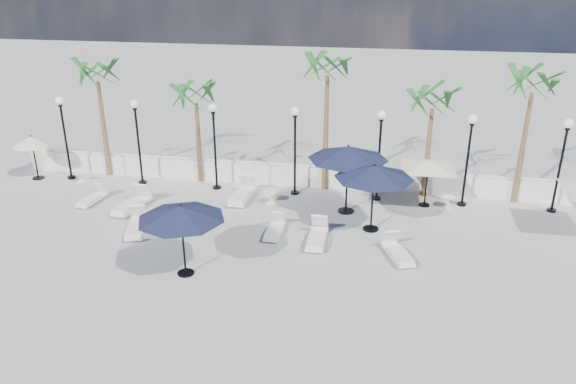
% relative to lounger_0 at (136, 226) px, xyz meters
% --- Properties ---
extents(ground, '(100.00, 100.00, 0.00)m').
position_rel_lounger_0_xyz_m(ground, '(5.21, -1.86, -0.25)').
color(ground, '#989994').
rests_on(ground, ground).
extents(balustrade, '(26.00, 0.30, 1.01)m').
position_rel_lounger_0_xyz_m(balustrade, '(5.21, 5.64, 0.22)').
color(balustrade, silver).
rests_on(balustrade, ground).
extents(lamppost_0, '(0.36, 0.36, 3.84)m').
position_rel_lounger_0_xyz_m(lamppost_0, '(-5.29, 4.64, 2.25)').
color(lamppost_0, black).
rests_on(lamppost_0, ground).
extents(lamppost_1, '(0.36, 0.36, 3.84)m').
position_rel_lounger_0_xyz_m(lamppost_1, '(-1.79, 4.64, 2.25)').
color(lamppost_1, black).
rests_on(lamppost_1, ground).
extents(lamppost_2, '(0.36, 0.36, 3.84)m').
position_rel_lounger_0_xyz_m(lamppost_2, '(1.71, 4.64, 2.25)').
color(lamppost_2, black).
rests_on(lamppost_2, ground).
extents(lamppost_3, '(0.36, 0.36, 3.84)m').
position_rel_lounger_0_xyz_m(lamppost_3, '(5.21, 4.64, 2.25)').
color(lamppost_3, black).
rests_on(lamppost_3, ground).
extents(lamppost_4, '(0.36, 0.36, 3.84)m').
position_rel_lounger_0_xyz_m(lamppost_4, '(8.71, 4.64, 2.25)').
color(lamppost_4, black).
rests_on(lamppost_4, ground).
extents(lamppost_5, '(0.36, 0.36, 3.84)m').
position_rel_lounger_0_xyz_m(lamppost_5, '(12.21, 4.64, 2.25)').
color(lamppost_5, black).
rests_on(lamppost_5, ground).
extents(lamppost_6, '(0.36, 0.36, 3.84)m').
position_rel_lounger_0_xyz_m(lamppost_6, '(15.71, 4.64, 2.25)').
color(lamppost_6, black).
rests_on(lamppost_6, ground).
extents(palm_0, '(2.60, 2.60, 5.50)m').
position_rel_lounger_0_xyz_m(palm_0, '(-3.79, 5.44, 4.29)').
color(palm_0, brown).
rests_on(palm_0, ground).
extents(palm_1, '(2.60, 2.60, 4.70)m').
position_rel_lounger_0_xyz_m(palm_1, '(0.71, 5.44, 3.51)').
color(palm_1, brown).
rests_on(palm_1, ground).
extents(palm_2, '(2.60, 2.60, 6.10)m').
position_rel_lounger_0_xyz_m(palm_2, '(6.41, 5.44, 4.87)').
color(palm_2, brown).
rests_on(palm_2, ground).
extents(palm_3, '(2.60, 2.60, 4.90)m').
position_rel_lounger_0_xyz_m(palm_3, '(10.71, 5.44, 3.70)').
color(palm_3, brown).
rests_on(palm_3, ground).
extents(palm_4, '(2.60, 2.60, 5.70)m').
position_rel_lounger_0_xyz_m(palm_4, '(14.41, 5.44, 4.48)').
color(palm_4, brown).
rests_on(palm_4, ground).
extents(lounger_0, '(1.17, 2.05, 0.73)m').
position_rel_lounger_0_xyz_m(lounger_0, '(0.00, 0.00, 0.00)').
color(lounger_0, beige).
rests_on(lounger_0, ground).
extents(lounger_1, '(0.71, 1.67, 0.61)m').
position_rel_lounger_0_xyz_m(lounger_1, '(-2.95, 2.21, -0.04)').
color(lounger_1, beige).
rests_on(lounger_1, ground).
extents(lounger_2, '(0.78, 2.14, 0.79)m').
position_rel_lounger_0_xyz_m(lounger_2, '(3.15, 3.60, 0.02)').
color(lounger_2, beige).
rests_on(lounger_2, ground).
extents(lounger_3, '(0.98, 2.16, 0.78)m').
position_rel_lounger_0_xyz_m(lounger_3, '(-1.00, 1.84, 0.02)').
color(lounger_3, beige).
rests_on(lounger_3, ground).
extents(lounger_4, '(0.65, 1.93, 0.72)m').
position_rel_lounger_0_xyz_m(lounger_4, '(6.74, 0.32, -0.00)').
color(lounger_4, beige).
rests_on(lounger_4, ground).
extents(lounger_5, '(0.55, 1.65, 0.61)m').
position_rel_lounger_0_xyz_m(lounger_5, '(5.12, 0.69, -0.04)').
color(lounger_5, beige).
rests_on(lounger_5, ground).
extents(lounger_6, '(1.19, 1.88, 0.67)m').
position_rel_lounger_0_xyz_m(lounger_6, '(9.58, -0.30, -0.02)').
color(lounger_6, beige).
rests_on(lounger_6, ground).
extents(side_table_0, '(0.47, 0.47, 0.46)m').
position_rel_lounger_0_xyz_m(side_table_0, '(-4.67, 4.34, 0.03)').
color(side_table_0, beige).
rests_on(side_table_0, ground).
extents(side_table_1, '(0.53, 0.53, 0.52)m').
position_rel_lounger_0_xyz_m(side_table_1, '(4.40, 3.42, 0.07)').
color(side_table_1, beige).
rests_on(side_table_1, ground).
extents(side_table_2, '(0.48, 0.48, 0.47)m').
position_rel_lounger_0_xyz_m(side_table_2, '(11.64, 4.34, 0.04)').
color(side_table_2, beige).
rests_on(side_table_2, ground).
extents(parasol_navy_left, '(2.79, 2.79, 2.46)m').
position_rel_lounger_0_xyz_m(parasol_navy_left, '(2.84, -2.58, 1.92)').
color(parasol_navy_left, black).
rests_on(parasol_navy_left, ground).
extents(parasol_navy_mid, '(3.15, 3.15, 2.83)m').
position_rel_lounger_0_xyz_m(parasol_navy_mid, '(7.54, 3.15, 2.24)').
color(parasol_navy_mid, black).
rests_on(parasol_navy_mid, ground).
extents(parasol_navy_right, '(2.93, 2.93, 2.62)m').
position_rel_lounger_0_xyz_m(parasol_navy_right, '(8.60, 1.70, 2.06)').
color(parasol_navy_right, black).
rests_on(parasol_navy_right, ground).
extents(parasol_cream_sq_b, '(4.22, 4.22, 2.12)m').
position_rel_lounger_0_xyz_m(parasol_cream_sq_b, '(10.69, 4.34, 1.71)').
color(parasol_cream_sq_b, black).
rests_on(parasol_cream_sq_b, ground).
extents(parasol_cream_small, '(1.70, 1.70, 2.09)m').
position_rel_lounger_0_xyz_m(parasol_cream_small, '(-6.79, 4.34, 1.54)').
color(parasol_cream_small, black).
rests_on(parasol_cream_small, ground).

